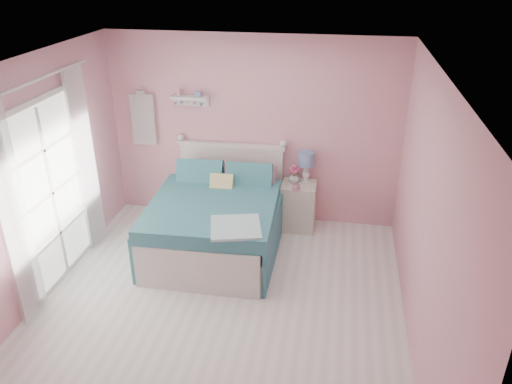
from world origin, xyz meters
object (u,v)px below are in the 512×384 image
(vase, at_px, (294,177))
(table_lamp, at_px, (306,161))
(bed, at_px, (217,222))
(teacup, at_px, (296,187))
(nightstand, at_px, (298,206))

(vase, bearing_deg, table_lamp, 25.23)
(bed, distance_m, teacup, 1.15)
(bed, height_order, vase, bed)
(nightstand, xyz_separation_m, vase, (-0.08, 0.04, 0.41))
(teacup, bearing_deg, nightstand, 82.43)
(table_lamp, bearing_deg, bed, -141.52)
(teacup, bearing_deg, bed, -149.99)
(nightstand, relative_size, teacup, 7.20)
(nightstand, bearing_deg, vase, 154.70)
(teacup, bearing_deg, table_lamp, 71.03)
(bed, distance_m, nightstand, 1.22)
(bed, relative_size, table_lamp, 4.61)
(bed, bearing_deg, teacup, 27.87)
(nightstand, relative_size, table_lamp, 1.57)
(bed, height_order, table_lamp, bed)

